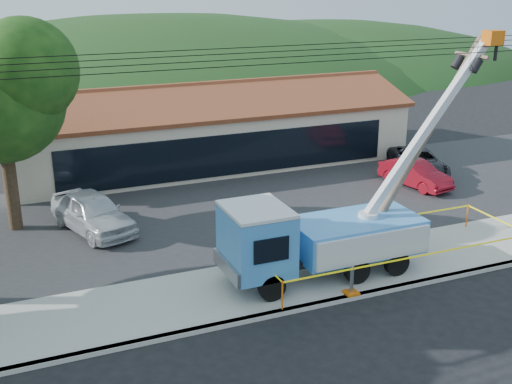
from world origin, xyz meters
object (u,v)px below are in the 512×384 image
Objects in this scene: utility_truck at (318,235)px; car_dark at (417,175)px; leaning_pole at (423,140)px; car_red at (414,188)px; car_silver at (95,233)px.

car_dark is at bearing 39.45° from utility_truck.
leaning_pole is 9.72m from car_red.
car_dark is (10.92, 8.98, -1.71)m from utility_truck.
utility_truck is 5.32m from leaning_pole.
leaning_pole is 11.77m from car_dark.
car_dark is (6.49, 8.65, -4.64)m from leaning_pole.
car_red is at bearing 53.89° from leaning_pole.
car_dark is at bearing 38.40° from car_red.
utility_truck reaches higher than car_red.
utility_truck is 2.61× the size of car_red.
leaning_pole is (4.43, 0.34, 2.93)m from utility_truck.
leaning_pole is at bearing 4.33° from utility_truck.
car_red is at bearing 37.40° from utility_truck.
car_silver is at bearing 147.27° from leaning_pole.
car_red is (9.46, 7.23, -1.71)m from utility_truck.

